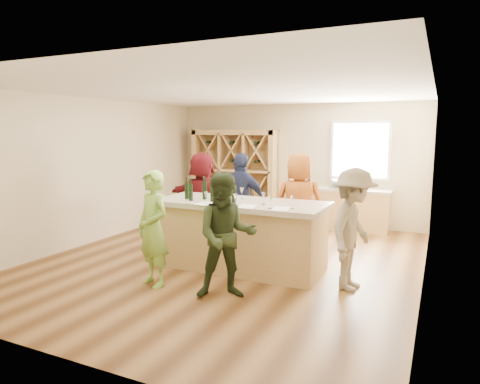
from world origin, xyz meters
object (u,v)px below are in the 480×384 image
at_px(person_far_mid, 242,202).
at_px(wine_rack, 234,175).
at_px(tasting_counter_base, 240,237).
at_px(person_far_right, 299,205).
at_px(wine_bottle_e, 218,191).
at_px(wine_bottle_a, 187,191).
at_px(sink, 343,184).
at_px(wine_bottle_b, 191,192).
at_px(person_near_right, 226,236).
at_px(wine_bottle_c, 205,190).
at_px(person_near_left, 153,229).
at_px(person_server, 353,229).
at_px(person_far_left, 203,198).
at_px(wine_bottle_f, 234,194).
at_px(wine_bottle_d, 213,191).

bearing_deg(person_far_mid, wine_rack, -55.40).
height_order(tasting_counter_base, person_far_right, person_far_right).
bearing_deg(wine_bottle_e, person_far_mid, 97.04).
height_order(wine_rack, wine_bottle_a, wine_rack).
distance_m(tasting_counter_base, wine_bottle_a, 1.13).
bearing_deg(sink, wine_bottle_b, -112.90).
xyz_separation_m(wine_rack, wine_bottle_a, (0.96, -3.72, 0.12)).
height_order(person_near_right, person_far_mid, person_far_mid).
bearing_deg(person_far_mid, person_far_right, -171.14).
bearing_deg(sink, wine_rack, 178.51).
distance_m(wine_bottle_b, person_near_right, 1.44).
relative_size(wine_rack, wine_bottle_c, 7.54).
bearing_deg(person_near_left, person_server, 43.18).
bearing_deg(wine_bottle_e, person_far_left, 129.30).
distance_m(sink, wine_bottle_e, 3.82).
bearing_deg(person_near_right, tasting_counter_base, 77.72).
bearing_deg(wine_bottle_b, person_far_left, 113.15).
relative_size(tasting_counter_base, person_far_mid, 1.46).
height_order(person_server, wine_bottle_f, person_server).
xyz_separation_m(wine_bottle_d, person_far_mid, (-0.07, 1.21, -0.35)).
distance_m(wine_bottle_c, person_far_left, 1.38).
xyz_separation_m(person_far_right, person_far_left, (-1.92, -0.01, -0.01)).
xyz_separation_m(wine_bottle_d, person_near_right, (0.73, -0.98, -0.42)).
bearing_deg(person_far_left, person_near_left, 106.92).
bearing_deg(wine_bottle_e, person_near_right, -57.18).
relative_size(sink, wine_bottle_f, 1.81).
bearing_deg(tasting_counter_base, person_far_left, 140.45).
relative_size(wine_rack, wine_bottle_d, 6.73).
xyz_separation_m(wine_rack, tasting_counter_base, (1.82, -3.55, -0.60)).
relative_size(person_server, person_far_left, 0.94).
height_order(sink, wine_bottle_f, wine_bottle_f).
relative_size(wine_bottle_c, wine_bottle_e, 0.87).
bearing_deg(wine_rack, wine_bottle_e, -67.62).
distance_m(wine_bottle_e, person_far_mid, 1.23).
xyz_separation_m(tasting_counter_base, wine_bottle_b, (-0.71, -0.29, 0.71)).
bearing_deg(wine_bottle_a, wine_rack, 104.44).
relative_size(person_far_left, wine_bottle_f, 5.94).
relative_size(wine_bottle_d, wine_bottle_e, 0.98).
relative_size(person_far_right, wine_bottle_f, 6.02).
height_order(wine_rack, person_near_right, wine_rack).
bearing_deg(wine_bottle_d, person_far_left, 126.19).
relative_size(wine_bottle_a, wine_bottle_b, 1.03).
distance_m(sink, person_server, 3.77).
xyz_separation_m(wine_bottle_d, person_near_left, (-0.39, -1.02, -0.43)).
relative_size(wine_rack, wine_bottle_e, 6.60).
relative_size(wine_bottle_e, person_near_right, 0.20).
xyz_separation_m(person_near_left, person_near_right, (1.13, 0.04, 0.01)).
bearing_deg(wine_bottle_d, wine_bottle_f, -14.75).
bearing_deg(wine_bottle_e, wine_bottle_a, -177.85).
distance_m(wine_bottle_d, wine_bottle_e, 0.09).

